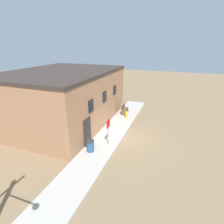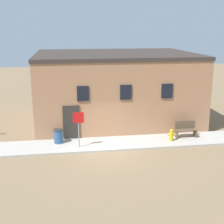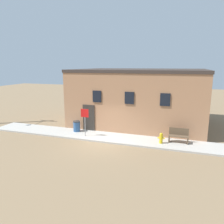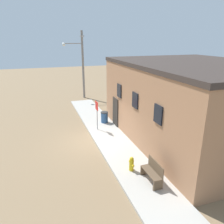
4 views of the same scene
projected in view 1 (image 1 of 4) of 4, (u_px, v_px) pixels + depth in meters
ground_plane at (123, 138)px, 14.13m from camera, size 80.00×80.00×0.00m
sidewalk at (110, 135)px, 14.47m from camera, size 19.01×2.18×0.13m
brick_building at (64, 97)px, 16.57m from camera, size 11.16×8.49×4.93m
fire_hydrant at (126, 114)px, 17.71m from camera, size 0.48×0.23×0.73m
stop_sign at (108, 128)px, 12.46m from camera, size 0.61×0.06×2.06m
bench at (124, 109)px, 18.81m from camera, size 1.29×0.44×0.99m
trash_bin at (90, 146)px, 12.11m from camera, size 0.56×0.56×0.84m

